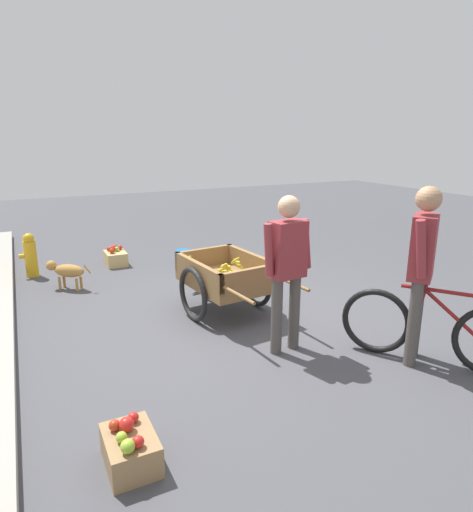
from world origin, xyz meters
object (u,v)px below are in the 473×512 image
at_px(bicycle, 432,329).
at_px(plastic_bucket, 183,257).
at_px(mixed_fruit_crate, 116,257).
at_px(dog, 67,271).
at_px(fire_hydrant, 30,255).
at_px(fruit_cart, 226,278).
at_px(apple_crate, 130,448).
at_px(vendor_person, 287,261).
at_px(cyclist_person, 422,260).

relative_size(bicycle, plastic_bucket, 5.47).
xyz_separation_m(bicycle, mixed_fruit_crate, (4.62, 1.97, -0.22)).
height_order(bicycle, plastic_bucket, bicycle).
xyz_separation_m(dog, plastic_bucket, (0.45, -1.86, -0.15)).
bearing_deg(mixed_fruit_crate, fire_hydrant, 92.99).
distance_m(fire_hydrant, mixed_fruit_crate, 1.28).
bearing_deg(fruit_cart, apple_crate, 141.48).
height_order(vendor_person, bicycle, vendor_person).
bearing_deg(vendor_person, fruit_cart, 6.14).
height_order(vendor_person, mixed_fruit_crate, vendor_person).
bearing_deg(mixed_fruit_crate, bicycle, -156.93).
relative_size(fire_hydrant, apple_crate, 1.52).
height_order(plastic_bucket, mixed_fruit_crate, mixed_fruit_crate).
bearing_deg(dog, apple_crate, 179.70).
bearing_deg(plastic_bucket, fire_hydrant, 80.08).
bearing_deg(bicycle, fruit_cart, 31.24).
xyz_separation_m(dog, fire_hydrant, (0.85, 0.42, 0.06)).
bearing_deg(dog, fruit_cart, -136.99).
height_order(dog, mixed_fruit_crate, dog).
bearing_deg(bicycle, apple_crate, 91.88).
height_order(vendor_person, dog, vendor_person).
bearing_deg(vendor_person, fire_hydrant, 30.13).
xyz_separation_m(fire_hydrant, plastic_bucket, (-0.40, -2.28, -0.21)).
distance_m(cyclist_person, mixed_fruit_crate, 4.96).
bearing_deg(vendor_person, bicycle, -127.72).
xyz_separation_m(dog, mixed_fruit_crate, (0.92, -0.84, -0.14)).
height_order(plastic_bucket, apple_crate, apple_crate).
height_order(bicycle, apple_crate, bicycle).
distance_m(dog, mixed_fruit_crate, 1.26).
height_order(vendor_person, apple_crate, vendor_person).
height_order(cyclist_person, apple_crate, cyclist_person).
bearing_deg(vendor_person, dog, 31.22).
relative_size(cyclist_person, dog, 3.01).
bearing_deg(mixed_fruit_crate, vendor_person, -166.68).
bearing_deg(fire_hydrant, cyclist_person, -144.66).
bearing_deg(dog, plastic_bucket, -76.30).
xyz_separation_m(vendor_person, cyclist_person, (-0.71, -0.98, 0.08)).
relative_size(cyclist_person, mixed_fruit_crate, 3.78).
relative_size(fruit_cart, cyclist_person, 1.03).
height_order(fire_hydrant, mixed_fruit_crate, fire_hydrant).
height_order(bicycle, dog, bicycle).
relative_size(bicycle, fire_hydrant, 2.04).
bearing_deg(dog, fire_hydrant, 26.28).
xyz_separation_m(vendor_person, apple_crate, (-0.92, 1.76, -0.80)).
xyz_separation_m(fruit_cart, mixed_fruit_crate, (2.66, 0.78, -0.31)).
bearing_deg(plastic_bucket, bicycle, -167.08).
xyz_separation_m(bicycle, plastic_bucket, (4.16, 0.95, -0.23)).
bearing_deg(dog, vendor_person, -148.78).
bearing_deg(cyclist_person, dog, 37.25).
height_order(fruit_cart, bicycle, bicycle).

